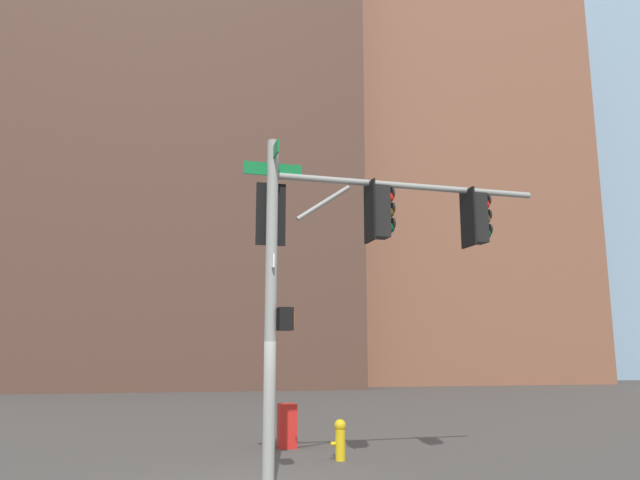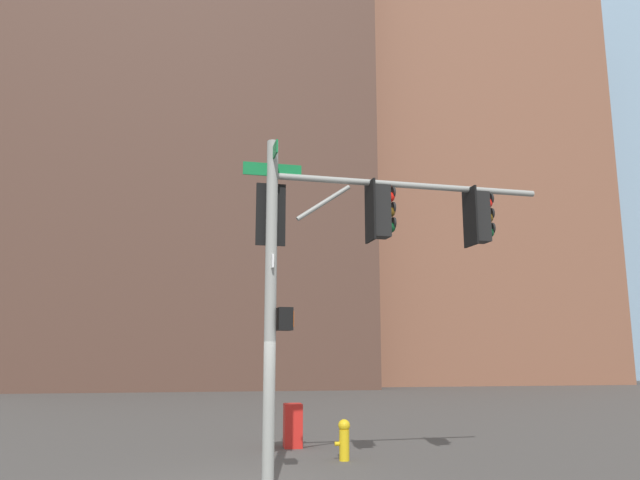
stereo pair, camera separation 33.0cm
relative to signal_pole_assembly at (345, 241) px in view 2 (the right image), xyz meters
The scene contains 7 objects.
signal_pole_assembly is the anchor object (origin of this frame).
fire_hydrant 4.72m from the signal_pole_assembly, 100.20° to the right, with size 0.34×0.26×0.87m.
newspaper_box 6.06m from the signal_pole_assembly, 84.90° to the right, with size 0.44×0.56×1.05m, color red.
building_brick_nearside 38.50m from the signal_pole_assembly, 81.09° to the right, with size 26.08×15.09×42.15m, color #4C3328.
building_brick_midblock 42.64m from the signal_pole_assembly, 113.51° to the right, with size 22.06×15.84×31.70m, color brown.
building_glass_tower 62.42m from the signal_pole_assembly, 115.77° to the right, with size 32.02×27.39×68.37m, color #7A99B2.
building_brick_farside 62.35m from the signal_pole_assembly, 125.93° to the right, with size 19.66×19.90×35.51m, color brown.
Camera 2 is at (0.42, 10.82, 2.32)m, focal length 33.93 mm.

